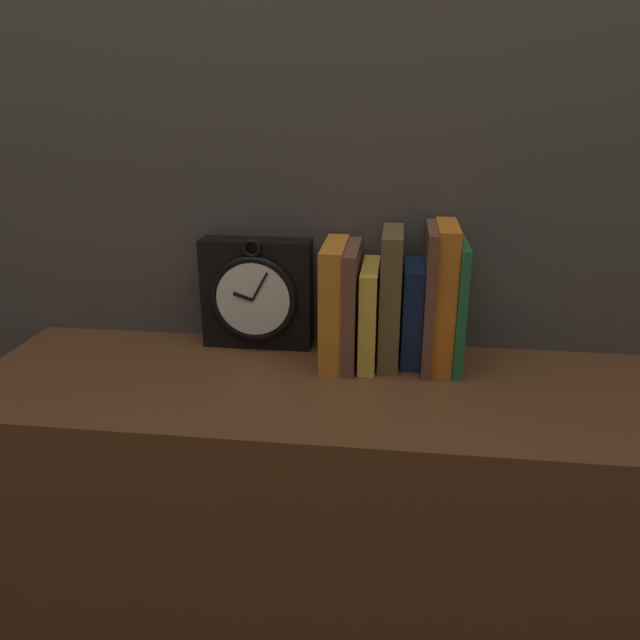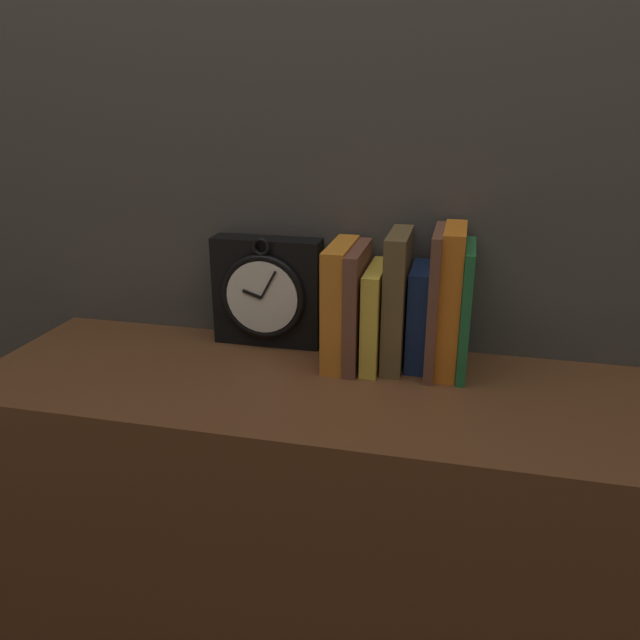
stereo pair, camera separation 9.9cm
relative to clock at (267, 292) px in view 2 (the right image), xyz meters
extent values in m
cube|color=#47423D|center=(0.14, 0.07, 0.38)|extent=(6.00, 0.05, 2.60)
cube|color=brown|center=(0.14, -0.15, -0.51)|extent=(1.17, 0.38, 0.82)
cube|color=black|center=(0.00, 0.01, 0.00)|extent=(0.20, 0.05, 0.20)
torus|color=black|center=(0.00, -0.03, 0.00)|extent=(0.16, 0.01, 0.16)
cylinder|color=white|center=(0.00, -0.03, 0.00)|extent=(0.13, 0.01, 0.13)
cube|color=black|center=(-0.02, -0.03, 0.01)|extent=(0.04, 0.00, 0.02)
cube|color=black|center=(0.01, -0.03, 0.03)|extent=(0.03, 0.00, 0.05)
torus|color=black|center=(0.00, -0.03, 0.09)|extent=(0.03, 0.01, 0.03)
cube|color=orange|center=(0.15, -0.05, 0.00)|extent=(0.04, 0.16, 0.21)
cube|color=brown|center=(0.18, -0.05, 0.00)|extent=(0.02, 0.16, 0.21)
cube|color=gold|center=(0.21, -0.04, -0.01)|extent=(0.03, 0.15, 0.17)
cube|color=brown|center=(0.25, -0.04, 0.02)|extent=(0.03, 0.14, 0.23)
cube|color=navy|center=(0.28, -0.03, -0.01)|extent=(0.03, 0.12, 0.18)
cube|color=brown|center=(0.31, -0.04, 0.02)|extent=(0.02, 0.15, 0.24)
cube|color=orange|center=(0.34, -0.04, 0.02)|extent=(0.03, 0.14, 0.25)
cube|color=#206534|center=(0.36, -0.04, 0.01)|extent=(0.02, 0.14, 0.22)
camera|label=1|loc=(0.25, -1.07, 0.35)|focal=35.00mm
camera|label=2|loc=(0.35, -1.05, 0.35)|focal=35.00mm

